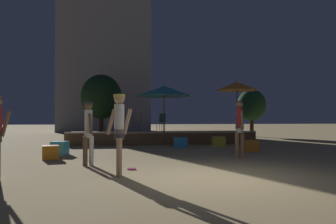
# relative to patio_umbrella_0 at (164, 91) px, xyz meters

# --- Properties ---
(ground_plane) EXTENTS (120.00, 120.00, 0.00)m
(ground_plane) POSITION_rel_patio_umbrella_0_xyz_m (0.04, -8.44, -2.59)
(ground_plane) COLOR tan
(wooden_deck) EXTENTS (9.36, 2.72, 0.65)m
(wooden_deck) POSITION_rel_patio_umbrella_0_xyz_m (0.06, 1.70, -2.30)
(wooden_deck) COLOR brown
(wooden_deck) RESTS_ON ground
(patio_umbrella_0) EXTENTS (2.66, 2.66, 2.92)m
(patio_umbrella_0) POSITION_rel_patio_umbrella_0_xyz_m (0.00, 0.00, 0.00)
(patio_umbrella_0) COLOR brown
(patio_umbrella_0) RESTS_ON ground
(patio_umbrella_1) EXTENTS (2.08, 2.08, 3.18)m
(patio_umbrella_1) POSITION_rel_patio_umbrella_0_xyz_m (3.67, 0.15, 0.30)
(patio_umbrella_1) COLOR brown
(patio_umbrella_1) RESTS_ON ground
(cube_seat_0) EXTENTS (0.69, 0.69, 0.45)m
(cube_seat_0) POSITION_rel_patio_umbrella_0_xyz_m (3.00, -3.22, -2.37)
(cube_seat_0) COLOR orange
(cube_seat_0) RESTS_ON ground
(cube_seat_1) EXTENTS (0.59, 0.59, 0.43)m
(cube_seat_1) POSITION_rel_patio_umbrella_0_xyz_m (-4.26, -4.47, -2.37)
(cube_seat_1) COLOR orange
(cube_seat_1) RESTS_ON ground
(cube_seat_2) EXTENTS (0.72, 0.72, 0.44)m
(cube_seat_2) POSITION_rel_patio_umbrella_0_xyz_m (0.63, -0.96, -2.37)
(cube_seat_2) COLOR #2D9EDB
(cube_seat_2) RESTS_ON ground
(cube_seat_3) EXTENTS (0.65, 0.65, 0.44)m
(cube_seat_3) POSITION_rel_patio_umbrella_0_xyz_m (2.44, -0.71, -2.37)
(cube_seat_3) COLOR yellow
(cube_seat_3) RESTS_ON ground
(cube_seat_4) EXTENTS (0.61, 0.61, 0.48)m
(cube_seat_4) POSITION_rel_patio_umbrella_0_xyz_m (-4.19, -3.26, -2.35)
(cube_seat_4) COLOR #2D9EDB
(cube_seat_4) RESTS_ON ground
(person_1) EXTENTS (0.59, 0.31, 1.86)m
(person_1) POSITION_rel_patio_umbrella_0_xyz_m (-2.11, -7.89, -1.51)
(person_1) COLOR #3F3F47
(person_1) RESTS_ON ground
(person_2) EXTENTS (0.31, 0.54, 1.87)m
(person_2) POSITION_rel_patio_umbrella_0_xyz_m (1.77, -5.16, -1.54)
(person_2) COLOR #997051
(person_2) RESTS_ON ground
(person_4) EXTENTS (0.29, 0.52, 1.75)m
(person_4) POSITION_rel_patio_umbrella_0_xyz_m (-2.94, -6.17, -1.59)
(person_4) COLOR white
(person_4) RESTS_ON ground
(bistro_chair_0) EXTENTS (0.48, 0.48, 0.90)m
(bistro_chair_0) POSITION_rel_patio_umbrella_0_xyz_m (0.07, 1.32, -1.40)
(bistro_chair_0) COLOR #1E4C47
(bistro_chair_0) RESTS_ON wooden_deck
(bistro_chair_1) EXTENTS (0.42, 0.42, 0.90)m
(bistro_chair_1) POSITION_rel_patio_umbrella_0_xyz_m (-1.13, 1.64, -1.40)
(bistro_chair_1) COLOR #47474C
(bistro_chair_1) RESTS_ON wooden_deck
(frisbee_disc) EXTENTS (0.23, 0.23, 0.03)m
(frisbee_disc) POSITION_rel_patio_umbrella_0_xyz_m (-1.79, -6.97, -2.57)
(frisbee_disc) COLOR #E54C99
(frisbee_disc) RESTS_ON ground
(background_tree_0) EXTENTS (2.02, 2.02, 3.33)m
(background_tree_0) POSITION_rel_patio_umbrella_0_xyz_m (7.20, 6.66, -0.39)
(background_tree_0) COLOR #3D2B1C
(background_tree_0) RESTS_ON ground
(background_tree_1) EXTENTS (2.72, 2.72, 4.22)m
(background_tree_1) POSITION_rel_patio_umbrella_0_xyz_m (-3.27, 7.00, 0.13)
(background_tree_1) COLOR #3D2B1C
(background_tree_1) RESTS_ON ground
(distant_building) EXTENTS (8.62, 4.34, 15.58)m
(distant_building) POSITION_rel_patio_umbrella_0_xyz_m (-3.46, 17.20, 5.20)
(distant_building) COLOR gray
(distant_building) RESTS_ON ground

